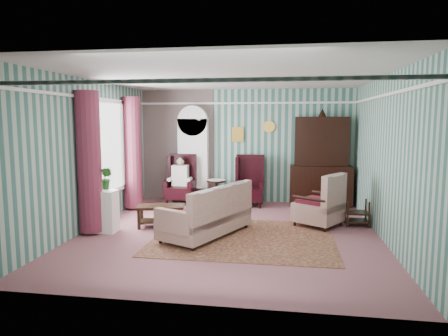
# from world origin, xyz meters

# --- Properties ---
(floor) EXTENTS (6.00, 6.00, 0.00)m
(floor) POSITION_xyz_m (0.00, 0.00, 0.00)
(floor) COLOR #8D525C
(floor) RESTS_ON ground
(room_shell) EXTENTS (5.53, 6.02, 2.91)m
(room_shell) POSITION_xyz_m (-0.62, 0.18, 2.01)
(room_shell) COLOR #3A6960
(room_shell) RESTS_ON ground
(bookcase) EXTENTS (0.80, 0.28, 2.24)m
(bookcase) POSITION_xyz_m (-1.35, 2.84, 1.12)
(bookcase) COLOR white
(bookcase) RESTS_ON floor
(dresser_hutch) EXTENTS (1.50, 0.56, 2.36)m
(dresser_hutch) POSITION_xyz_m (1.90, 2.72, 1.18)
(dresser_hutch) COLOR black
(dresser_hutch) RESTS_ON floor
(wingback_left) EXTENTS (0.76, 0.80, 1.25)m
(wingback_left) POSITION_xyz_m (-1.60, 2.45, 0.62)
(wingback_left) COLOR black
(wingback_left) RESTS_ON floor
(wingback_right) EXTENTS (0.76, 0.80, 1.25)m
(wingback_right) POSITION_xyz_m (0.15, 2.45, 0.62)
(wingback_right) COLOR black
(wingback_right) RESTS_ON floor
(seated_woman) EXTENTS (0.44, 0.40, 1.18)m
(seated_woman) POSITION_xyz_m (-1.60, 2.45, 0.59)
(seated_woman) COLOR silver
(seated_woman) RESTS_ON floor
(round_side_table) EXTENTS (0.50, 0.50, 0.60)m
(round_side_table) POSITION_xyz_m (-0.70, 2.60, 0.30)
(round_side_table) COLOR black
(round_side_table) RESTS_ON floor
(nest_table) EXTENTS (0.45, 0.38, 0.54)m
(nest_table) POSITION_xyz_m (2.47, 0.90, 0.27)
(nest_table) COLOR black
(nest_table) RESTS_ON floor
(plant_stand) EXTENTS (0.55, 0.35, 0.80)m
(plant_stand) POSITION_xyz_m (-2.40, -0.30, 0.40)
(plant_stand) COLOR white
(plant_stand) RESTS_ON floor
(rug) EXTENTS (3.20, 2.60, 0.01)m
(rug) POSITION_xyz_m (0.30, -0.30, 0.01)
(rug) COLOR #481E18
(rug) RESTS_ON floor
(sofa) EXTENTS (1.62, 2.12, 1.05)m
(sofa) POSITION_xyz_m (-0.40, -0.24, 0.53)
(sofa) COLOR beige
(sofa) RESTS_ON floor
(floral_armchair) EXTENTS (1.19, 1.20, 1.09)m
(floral_armchair) POSITION_xyz_m (1.70, 0.76, 0.55)
(floral_armchair) COLOR #BAAD90
(floral_armchair) RESTS_ON floor
(coffee_table) EXTENTS (1.00, 0.64, 0.43)m
(coffee_table) POSITION_xyz_m (-1.41, 0.22, 0.22)
(coffee_table) COLOR black
(coffee_table) RESTS_ON floor
(potted_plant_a) EXTENTS (0.48, 0.45, 0.42)m
(potted_plant_a) POSITION_xyz_m (-2.47, -0.39, 1.01)
(potted_plant_a) COLOR #244B17
(potted_plant_a) RESTS_ON plant_stand
(potted_plant_b) EXTENTS (0.27, 0.23, 0.42)m
(potted_plant_b) POSITION_xyz_m (-2.37, -0.16, 1.01)
(potted_plant_b) COLOR #1B5921
(potted_plant_b) RESTS_ON plant_stand
(potted_plant_c) EXTENTS (0.21, 0.21, 0.34)m
(potted_plant_c) POSITION_xyz_m (-2.50, -0.29, 0.97)
(potted_plant_c) COLOR #184F1B
(potted_plant_c) RESTS_ON plant_stand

